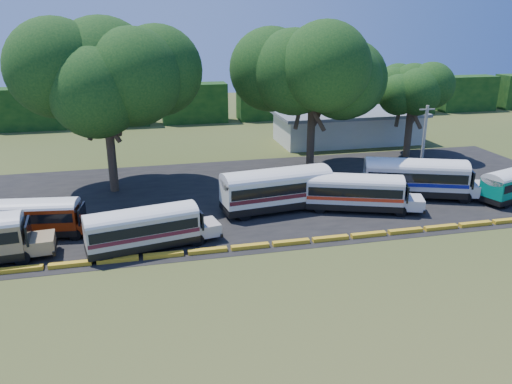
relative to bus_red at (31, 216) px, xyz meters
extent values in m
plane|color=#2D4316|center=(16.70, -6.58, -1.68)|extent=(160.00, 160.00, 0.00)
cube|color=black|center=(17.70, 5.42, -1.67)|extent=(64.00, 24.00, 0.02)
cube|color=gold|center=(0.20, -5.58, -1.53)|extent=(2.70, 0.45, 0.30)
cube|color=gold|center=(3.20, -5.58, -1.53)|extent=(2.70, 0.45, 0.30)
cube|color=gold|center=(6.20, -5.58, -1.53)|extent=(2.70, 0.45, 0.30)
cube|color=gold|center=(9.20, -5.58, -1.53)|extent=(2.70, 0.45, 0.30)
cube|color=gold|center=(12.20, -5.58, -1.53)|extent=(2.70, 0.45, 0.30)
cube|color=gold|center=(15.20, -5.58, -1.53)|extent=(2.70, 0.45, 0.30)
cube|color=gold|center=(18.20, -5.58, -1.53)|extent=(2.70, 0.45, 0.30)
cube|color=gold|center=(21.20, -5.58, -1.53)|extent=(2.70, 0.45, 0.30)
cube|color=gold|center=(24.20, -5.58, -1.53)|extent=(2.70, 0.45, 0.30)
cube|color=gold|center=(27.20, -5.58, -1.53)|extent=(2.70, 0.45, 0.30)
cube|color=gold|center=(30.20, -5.58, -1.53)|extent=(2.70, 0.45, 0.30)
cube|color=gold|center=(33.20, -5.58, -1.53)|extent=(2.70, 0.45, 0.30)
cube|color=gold|center=(36.20, -5.58, -1.53)|extent=(2.70, 0.45, 0.30)
cube|color=beige|center=(34.70, 23.42, 0.12)|extent=(18.00, 8.00, 3.60)
cube|color=slate|center=(34.70, 23.42, 2.12)|extent=(19.00, 9.00, 0.40)
cube|color=black|center=(-7.30, 41.42, 1.32)|extent=(10.00, 4.00, 6.00)
cube|color=black|center=(4.70, 41.42, 1.32)|extent=(10.00, 4.00, 6.00)
cube|color=black|center=(16.70, 41.42, 1.32)|extent=(10.00, 4.00, 6.00)
cube|color=black|center=(28.70, 41.42, 1.32)|extent=(10.00, 4.00, 6.00)
cube|color=black|center=(40.70, 41.42, 1.32)|extent=(10.00, 4.00, 6.00)
cube|color=black|center=(52.70, 41.42, 1.32)|extent=(10.00, 4.00, 6.00)
cube|color=black|center=(64.70, 41.42, 1.32)|extent=(10.00, 4.00, 6.00)
cylinder|color=black|center=(0.15, -4.68, -1.17)|extent=(1.03, 0.37, 1.01)
cylinder|color=black|center=(-0.04, -2.52, -1.17)|extent=(1.03, 0.37, 1.01)
cube|color=#9B8058|center=(1.16, -3.50, -0.72)|extent=(2.01, 2.38, 0.96)
cube|color=black|center=(0.53, -3.56, 0.27)|extent=(0.36, 2.33, 1.39)
cube|color=black|center=(2.02, -3.43, -1.12)|extent=(0.40, 2.48, 0.30)
cylinder|color=black|center=(3.09, -1.37, -1.24)|extent=(0.91, 0.36, 0.88)
cylinder|color=black|center=(3.34, 0.51, -1.24)|extent=(0.91, 0.36, 0.88)
cube|color=black|center=(-0.20, 0.03, -1.11)|extent=(7.48, 3.15, 0.49)
cube|color=maroon|center=(-0.20, 0.03, -0.06)|extent=(7.48, 3.15, 1.62)
cube|color=black|center=(-0.20, 0.03, 0.14)|extent=(7.20, 3.17, 0.68)
ellipsoid|color=silver|center=(-0.20, 0.03, 0.75)|extent=(7.48, 3.15, 0.99)
cube|color=maroon|center=(4.18, -0.56, -0.84)|extent=(1.84, 2.14, 0.84)
cube|color=black|center=(3.63, -0.48, 0.02)|extent=(0.40, 2.03, 1.21)
cube|color=black|center=(4.92, -0.66, -1.19)|extent=(0.44, 2.17, 0.27)
cylinder|color=black|center=(11.65, -4.37, -1.22)|extent=(0.96, 0.43, 0.93)
cylinder|color=black|center=(11.27, -2.43, -1.22)|extent=(0.96, 0.43, 0.93)
cylinder|color=black|center=(5.46, -5.59, -1.22)|extent=(0.96, 0.43, 0.93)
cylinder|color=black|center=(5.08, -3.64, -1.22)|extent=(0.96, 0.43, 0.93)
cube|color=black|center=(7.91, -4.10, -1.08)|extent=(7.90, 3.74, 0.51)
cube|color=beige|center=(7.91, -4.10, 0.02)|extent=(7.90, 3.74, 1.70)
cube|color=black|center=(7.91, -4.10, 0.22)|extent=(7.62, 3.73, 0.71)
cube|color=#551623|center=(7.91, -4.10, -0.32)|extent=(7.84, 3.76, 0.28)
ellipsoid|color=silver|center=(7.91, -4.10, 0.87)|extent=(7.90, 3.74, 1.04)
cube|color=beige|center=(12.46, -3.20, -0.80)|extent=(2.03, 2.32, 0.88)
cube|color=black|center=(11.88, -3.32, 0.11)|extent=(0.55, 2.12, 1.27)
cube|color=black|center=(13.23, -3.05, -1.17)|extent=(0.60, 2.26, 0.28)
cube|color=black|center=(4.23, -4.82, -1.17)|extent=(0.60, 2.26, 0.28)
cylinder|color=black|center=(23.32, 0.46, -1.13)|extent=(1.13, 0.44, 1.10)
cylinder|color=black|center=(23.03, 2.80, -1.13)|extent=(1.13, 0.44, 1.10)
cylinder|color=black|center=(15.87, -0.48, -1.13)|extent=(1.13, 0.44, 1.10)
cylinder|color=black|center=(15.58, 1.87, -1.13)|extent=(1.13, 0.44, 1.10)
cube|color=black|center=(18.90, 1.09, -0.96)|extent=(9.33, 3.87, 0.61)
cube|color=white|center=(18.90, 1.09, 0.35)|extent=(9.33, 3.87, 2.02)
cube|color=black|center=(18.90, 1.09, 0.59)|extent=(8.98, 3.89, 0.85)
cube|color=#54151B|center=(18.90, 1.09, -0.06)|extent=(9.24, 3.90, 0.33)
ellipsoid|color=silver|center=(18.90, 1.09, 1.36)|extent=(9.33, 3.87, 1.24)
cube|color=white|center=(24.38, 1.78, -0.63)|extent=(2.28, 2.66, 1.05)
cube|color=black|center=(23.69, 1.70, 0.45)|extent=(0.48, 2.54, 1.52)
cube|color=black|center=(25.31, 1.90, -1.07)|extent=(0.53, 2.71, 0.33)
cube|color=black|center=(14.47, 0.54, -1.07)|extent=(0.53, 2.71, 0.33)
cylinder|color=black|center=(28.41, -2.53, -1.20)|extent=(0.99, 0.58, 0.96)
cylinder|color=black|center=(29.11, -0.60, -1.20)|extent=(0.99, 0.58, 0.96)
cylinder|color=black|center=(22.28, -0.32, -1.20)|extent=(0.99, 0.58, 0.96)
cylinder|color=black|center=(22.97, 1.61, -1.20)|extent=(0.99, 0.58, 0.96)
cube|color=black|center=(25.24, -0.30, -1.06)|extent=(8.21, 4.92, 0.53)
cube|color=silver|center=(25.24, -0.30, 0.08)|extent=(8.21, 4.92, 1.75)
cube|color=black|center=(25.24, -0.30, 0.29)|extent=(7.93, 4.87, 0.74)
cube|color=red|center=(25.24, -0.30, -0.27)|extent=(8.15, 4.93, 0.29)
ellipsoid|color=silver|center=(25.24, -0.30, 0.96)|extent=(8.21, 4.92, 1.08)
cube|color=silver|center=(29.75, -1.92, -0.77)|extent=(2.34, 2.57, 0.91)
cube|color=black|center=(29.18, -1.72, 0.17)|extent=(0.88, 2.12, 1.32)
cube|color=black|center=(30.52, -2.20, -1.15)|extent=(0.96, 2.27, 0.29)
cube|color=black|center=(21.59, 1.02, -1.15)|extent=(0.96, 2.27, 0.29)
cylinder|color=black|center=(35.43, -0.96, -1.14)|extent=(1.11, 0.66, 1.08)
cylinder|color=black|center=(36.23, 1.19, -1.14)|extent=(1.11, 0.66, 1.08)
cylinder|color=black|center=(28.57, 1.60, -1.14)|extent=(1.11, 0.66, 1.08)
cylinder|color=black|center=(29.37, 3.76, -1.14)|extent=(1.11, 0.66, 1.08)
cube|color=black|center=(31.90, 1.59, -0.98)|extent=(9.21, 5.61, 0.59)
cube|color=silver|center=(31.90, 1.59, 0.30)|extent=(9.21, 5.61, 1.97)
cube|color=black|center=(31.90, 1.59, 0.53)|extent=(8.91, 5.55, 0.83)
cube|color=navy|center=(31.90, 1.59, -0.10)|extent=(9.15, 5.62, 0.32)
ellipsoid|color=silver|center=(31.90, 1.59, 1.28)|extent=(9.21, 5.61, 1.21)
cube|color=silver|center=(36.94, -0.30, -0.66)|extent=(2.65, 2.90, 1.02)
cube|color=black|center=(36.30, -0.06, 0.39)|extent=(1.02, 2.38, 1.48)
cube|color=black|center=(37.80, -0.62, -1.09)|extent=(1.11, 2.54, 0.32)
cube|color=black|center=(27.81, 3.11, -1.09)|extent=(1.11, 2.54, 0.32)
cylinder|color=black|center=(38.15, -2.84, -1.24)|extent=(0.92, 0.51, 0.89)
cylinder|color=black|center=(37.55, -1.03, -1.24)|extent=(0.92, 0.51, 0.89)
cube|color=black|center=(36.88, -2.25, -1.19)|extent=(0.83, 2.12, 0.27)
cylinder|color=#322619|center=(5.51, 9.61, 2.10)|extent=(0.80, 0.80, 7.56)
cylinder|color=#322619|center=(6.73, 10.05, 5.34)|extent=(1.35, 2.73, 4.31)
cylinder|color=#322619|center=(4.51, 10.45, 5.34)|extent=(2.10, 2.39, 4.31)
cylinder|color=#322619|center=(5.28, 8.33, 5.34)|extent=(2.78, 0.91, 4.31)
ellipsoid|color=black|center=(5.51, 9.61, 9.36)|extent=(12.68, 12.68, 9.30)
cylinder|color=#322619|center=(25.44, 11.47, 1.87)|extent=(0.80, 0.80, 7.10)
cylinder|color=#322619|center=(26.66, 11.91, 4.91)|extent=(1.30, 2.59, 4.06)
cylinder|color=#322619|center=(24.45, 12.31, 4.91)|extent=(2.01, 2.27, 4.06)
cylinder|color=#322619|center=(25.22, 10.19, 4.91)|extent=(2.64, 0.88, 4.06)
ellipsoid|color=black|center=(25.44, 11.47, 8.70)|extent=(10.96, 10.96, 8.04)
cylinder|color=#322619|center=(38.52, 14.72, 1.07)|extent=(0.80, 0.80, 5.51)
cylinder|color=#322619|center=(39.74, 15.16, 3.43)|extent=(1.13, 2.13, 3.20)
cylinder|color=#322619|center=(37.52, 15.55, 3.43)|extent=(1.69, 1.89, 3.20)
cylinder|color=#322619|center=(38.29, 13.44, 3.43)|extent=(2.15, 0.80, 3.20)
ellipsoid|color=black|center=(38.52, 14.72, 6.49)|extent=(6.99, 6.99, 5.12)
cylinder|color=gray|center=(35.11, 5.91, 2.08)|extent=(0.30, 0.30, 7.52)
cube|color=gray|center=(35.11, 5.91, 5.47)|extent=(1.60, 0.12, 0.12)
camera|label=1|loc=(8.38, -36.69, 13.51)|focal=35.00mm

